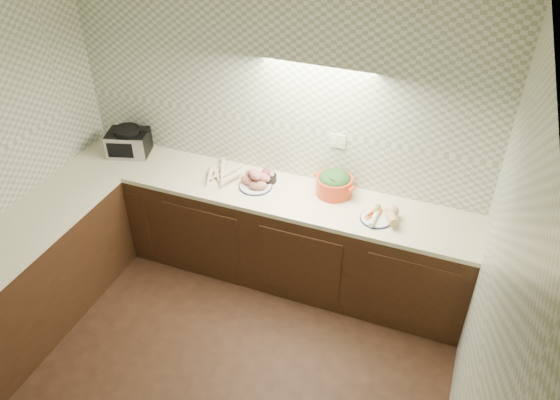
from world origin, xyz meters
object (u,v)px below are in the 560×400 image
(sweet_potato_plate, at_px, (256,180))
(veg_plate, at_px, (384,214))
(parsnip_pile, at_px, (216,171))
(toaster_oven, at_px, (128,142))
(onion_bowl, at_px, (267,176))
(dutch_oven, at_px, (334,183))

(sweet_potato_plate, distance_m, veg_plate, 1.10)
(sweet_potato_plate, bearing_deg, parsnip_pile, 172.57)
(parsnip_pile, relative_size, sweet_potato_plate, 1.33)
(toaster_oven, xyz_separation_m, onion_bowl, (1.36, 0.04, -0.08))
(dutch_oven, distance_m, veg_plate, 0.50)
(veg_plate, bearing_deg, onion_bowl, 171.05)
(toaster_oven, relative_size, parsnip_pile, 1.10)
(dutch_oven, xyz_separation_m, veg_plate, (0.46, -0.19, -0.06))
(toaster_oven, bearing_deg, parsnip_pile, -18.38)
(parsnip_pile, bearing_deg, veg_plate, -3.93)
(parsnip_pile, xyz_separation_m, sweet_potato_plate, (0.40, -0.05, 0.03))
(parsnip_pile, xyz_separation_m, onion_bowl, (0.46, 0.06, 0.01))
(parsnip_pile, bearing_deg, toaster_oven, 178.34)
(sweet_potato_plate, xyz_separation_m, onion_bowl, (0.06, 0.11, -0.02))
(sweet_potato_plate, relative_size, onion_bowl, 1.91)
(toaster_oven, distance_m, veg_plate, 2.40)
(onion_bowl, bearing_deg, veg_plate, -8.95)
(onion_bowl, relative_size, dutch_oven, 0.40)
(sweet_potato_plate, bearing_deg, onion_bowl, 62.63)
(dutch_oven, bearing_deg, toaster_oven, -158.64)
(parsnip_pile, relative_size, onion_bowl, 2.54)
(sweet_potato_plate, relative_size, dutch_oven, 0.75)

